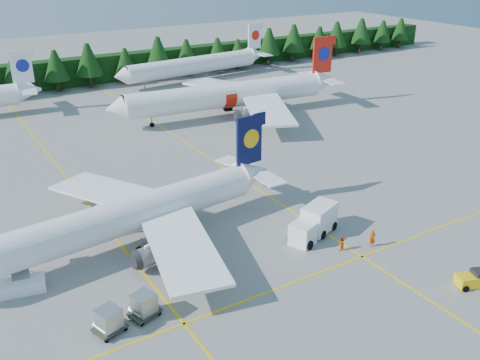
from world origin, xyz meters
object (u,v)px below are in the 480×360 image
airliner_navy (110,222)px  airliner_red (223,96)px  service_truck (313,223)px  baggage_tug (472,279)px  airstairs (22,282)px

airliner_navy → airliner_red: size_ratio=0.85×
service_truck → baggage_tug: 16.42m
service_truck → baggage_tug: (6.57, -15.02, -0.85)m
airliner_navy → airstairs: (-9.38, -2.22, -2.52)m
airliner_red → service_truck: 45.51m
airliner_red → service_truck: size_ratio=6.39×
airliner_navy → baggage_tug: (26.03, -23.43, -2.59)m
airliner_red → airliner_navy: bearing=-128.4°
airliner_navy → baggage_tug: 35.12m
service_truck → baggage_tug: service_truck is taller
service_truck → baggage_tug: bearing=-87.6°
baggage_tug → airliner_navy: bearing=157.6°
airliner_red → baggage_tug: size_ratio=14.58×
airliner_navy → airliner_red: bearing=39.7°
service_truck → airliner_navy: bearing=135.4°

